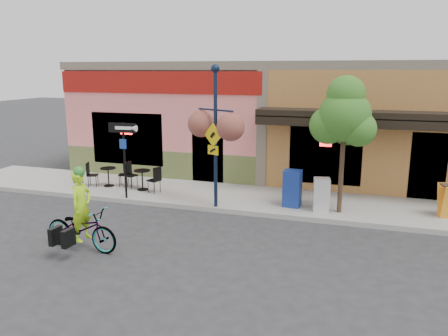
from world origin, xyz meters
The scene contains 13 objects.
ground centered at (0.00, 0.00, 0.00)m, with size 90.00×90.00×0.00m, color #2D2D30.
sidewalk centered at (0.00, 2.00, 0.07)m, with size 24.00×3.00×0.15m, color #9E9B93.
curb centered at (0.00, 0.55, 0.07)m, with size 24.00×0.12×0.15m, color #A8A59E.
building centered at (0.00, 7.50, 2.25)m, with size 18.20×8.20×4.50m, color #F77D7A, non-canonical shape.
bicycle centered at (-3.91, -3.04, 0.52)m, with size 0.69×1.98×1.04m, color maroon.
cyclist_rider centered at (-3.86, -3.04, 0.84)m, with size 0.61×0.40×1.68m, color #B1EF19.
lamp_post centered at (-1.77, 0.65, 2.26)m, with size 1.35×0.54×4.22m, color #111D36, non-canonical shape.
one_way_sign centered at (-4.83, 0.65, 1.37)m, with size 0.94×0.20×2.44m, color black, non-canonical shape.
cafe_set_left centered at (-6.16, 1.75, 0.59)m, with size 1.45×0.73×0.87m, color black, non-canonical shape.
cafe_set_right centered at (-4.77, 1.66, 0.60)m, with size 1.51×0.76×0.91m, color black, non-canonical shape.
newspaper_box_blue centered at (0.43, 1.37, 0.71)m, with size 0.50×0.45×1.12m, color navy, non-canonical shape.
newspaper_box_grey centered at (1.31, 1.19, 0.64)m, with size 0.46×0.41×0.98m, color silver, non-canonical shape.
street_tree centered at (1.84, 1.22, 2.13)m, with size 1.55×1.55×3.97m, color #3D7A26, non-canonical shape.
Camera 1 is at (2.27, -11.37, 4.22)m, focal length 35.00 mm.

